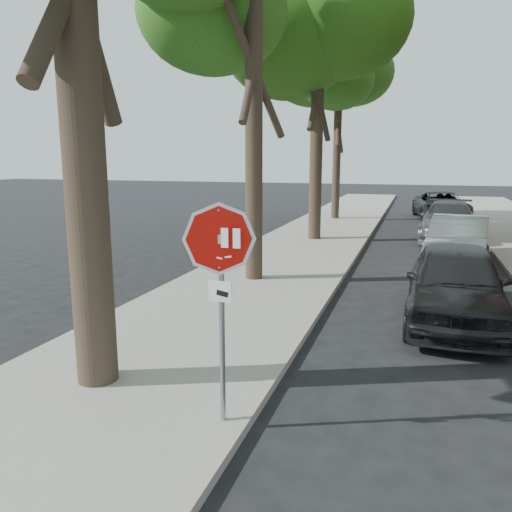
% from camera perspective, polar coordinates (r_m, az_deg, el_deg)
% --- Properties ---
extents(ground, '(120.00, 120.00, 0.00)m').
position_cam_1_polar(ground, '(6.17, 2.71, -20.12)').
color(ground, black).
rests_on(ground, ground).
extents(sidewalk_left, '(4.00, 55.00, 0.12)m').
position_cam_1_polar(sidewalk_left, '(17.81, 5.08, 0.91)').
color(sidewalk_left, gray).
rests_on(sidewalk_left, ground).
extents(curb_left, '(0.12, 55.00, 0.13)m').
position_cam_1_polar(curb_left, '(17.48, 11.64, 0.54)').
color(curb_left, '#9E9384').
rests_on(curb_left, ground).
extents(curb_right, '(0.12, 55.00, 0.13)m').
position_cam_1_polar(curb_right, '(17.58, 26.04, -0.31)').
color(curb_right, '#9E9384').
rests_on(curb_right, ground).
extents(stop_sign, '(0.76, 0.34, 2.61)m').
position_cam_1_polar(stop_sign, '(5.62, -4.09, -1.77)').
color(stop_sign, gray).
rests_on(stop_sign, sidewalk_left).
extents(tree_mid_b, '(5.88, 5.46, 10.36)m').
position_cam_1_polar(tree_mid_b, '(20.17, 7.22, 24.78)').
color(tree_mid_b, black).
rests_on(tree_mid_b, sidewalk_left).
extents(tree_far, '(5.29, 4.91, 9.33)m').
position_cam_1_polar(tree_far, '(26.83, 9.47, 19.56)').
color(tree_far, black).
rests_on(tree_far, sidewalk_left).
extents(car_a, '(1.92, 4.59, 1.55)m').
position_cam_1_polar(car_a, '(10.59, 21.84, -2.93)').
color(car_a, black).
rests_on(car_a, ground).
extents(car_b, '(2.14, 4.71, 1.50)m').
position_cam_1_polar(car_b, '(16.10, 22.08, 1.53)').
color(car_b, '#B5B8BE').
rests_on(car_b, ground).
extents(car_c, '(2.42, 5.30, 1.50)m').
position_cam_1_polar(car_c, '(21.20, 21.15, 3.73)').
color(car_c, '#535459').
rests_on(car_c, ground).
extents(car_d, '(3.10, 5.52, 1.46)m').
position_cam_1_polar(car_d, '(28.41, 20.40, 5.42)').
color(car_d, black).
rests_on(car_d, ground).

